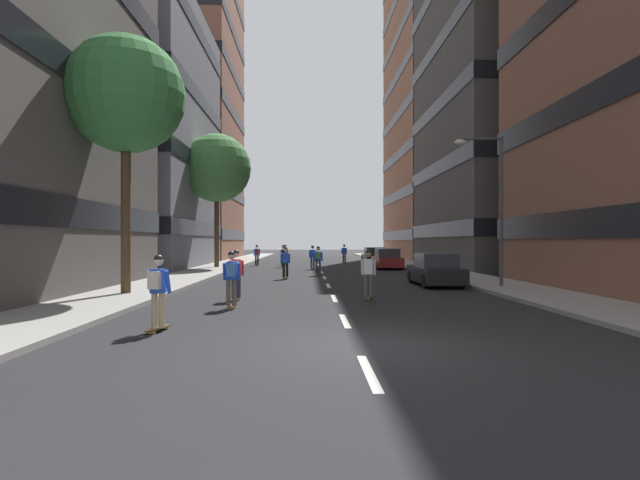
% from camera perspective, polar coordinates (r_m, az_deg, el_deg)
% --- Properties ---
extents(ground_plane, '(160.16, 160.16, 0.00)m').
position_cam_1_polar(ground_plane, '(36.51, 0.04, -3.39)').
color(ground_plane, black).
extents(sidewalk_left, '(3.17, 73.41, 0.14)m').
position_cam_1_polar(sidewalk_left, '(40.41, -11.22, -2.97)').
color(sidewalk_left, gray).
rests_on(sidewalk_left, ground_plane).
extents(sidewalk_right, '(3.17, 73.41, 0.14)m').
position_cam_1_polar(sidewalk_right, '(40.78, 10.94, -2.95)').
color(sidewalk_right, gray).
rests_on(sidewalk_right, ground_plane).
extents(lane_markings, '(0.16, 62.20, 0.01)m').
position_cam_1_polar(lane_markings, '(37.82, -0.01, -3.27)').
color(lane_markings, silver).
rests_on(lane_markings, ground_plane).
extents(building_left_mid, '(16.71, 17.11, 20.34)m').
position_cam_1_polar(building_left_mid, '(42.96, -24.81, 10.86)').
color(building_left_mid, slate).
rests_on(building_left_mid, ground_plane).
extents(building_left_far, '(16.71, 17.08, 36.96)m').
position_cam_1_polar(building_left_far, '(61.29, -17.92, 15.50)').
color(building_left_far, brown).
rests_on(building_left_far, ground_plane).
extents(building_right_mid, '(16.71, 17.55, 34.40)m').
position_cam_1_polar(building_right_mid, '(45.60, 24.20, 19.37)').
color(building_right_mid, '#4C4744').
rests_on(building_right_mid, ground_plane).
extents(building_right_far, '(16.71, 19.00, 36.52)m').
position_cam_1_polar(building_right_far, '(61.79, 16.73, 15.15)').
color(building_right_far, '#9E6B51').
rests_on(building_right_far, ground_plane).
extents(parked_car_near, '(1.82, 4.40, 1.52)m').
position_cam_1_polar(parked_car_near, '(23.50, 13.28, -3.50)').
color(parked_car_near, black).
rests_on(parked_car_near, ground_plane).
extents(parked_car_mid, '(1.82, 4.40, 1.52)m').
position_cam_1_polar(parked_car_mid, '(44.02, 6.32, -1.92)').
color(parked_car_mid, black).
rests_on(parked_car_mid, ground_plane).
extents(parked_car_far, '(1.82, 4.40, 1.52)m').
position_cam_1_polar(parked_car_far, '(37.01, 7.81, -2.26)').
color(parked_car_far, maroon).
rests_on(parked_car_far, ground_plane).
extents(street_tree_near, '(5.13, 5.13, 10.00)m').
position_cam_1_polar(street_tree_near, '(37.96, -11.94, 8.17)').
color(street_tree_near, '#4C3823').
rests_on(street_tree_near, sidewalk_left).
extents(street_tree_mid, '(4.37, 4.37, 9.64)m').
position_cam_1_polar(street_tree_mid, '(20.48, -21.69, 15.39)').
color(street_tree_mid, '#4C3823').
rests_on(street_tree_mid, sidewalk_left).
extents(streetlamp_right, '(2.13, 0.30, 6.50)m').
position_cam_1_polar(streetlamp_right, '(22.65, 19.51, 5.08)').
color(streetlamp_right, '#3F3F44').
rests_on(streetlamp_right, sidewalk_right).
extents(skater_0, '(0.53, 0.90, 1.78)m').
position_cam_1_polar(skater_0, '(38.55, -4.31, -1.71)').
color(skater_0, brown).
rests_on(skater_0, ground_plane).
extents(skater_1, '(0.56, 0.92, 1.78)m').
position_cam_1_polar(skater_1, '(26.90, -4.06, -2.46)').
color(skater_1, brown).
rests_on(skater_1, ground_plane).
extents(skater_2, '(0.55, 0.92, 1.78)m').
position_cam_1_polar(skater_2, '(29.45, -0.22, -2.20)').
color(skater_2, brown).
rests_on(skater_2, ground_plane).
extents(skater_3, '(0.56, 0.92, 1.78)m').
position_cam_1_polar(skater_3, '(11.89, -18.40, -5.29)').
color(skater_3, brown).
rests_on(skater_3, ground_plane).
extents(skater_4, '(0.54, 0.91, 1.78)m').
position_cam_1_polar(skater_4, '(17.40, -9.76, -3.65)').
color(skater_4, brown).
rests_on(skater_4, ground_plane).
extents(skater_5, '(0.56, 0.92, 1.78)m').
position_cam_1_polar(skater_5, '(41.23, -7.37, -1.60)').
color(skater_5, brown).
rests_on(skater_5, ground_plane).
extents(skater_6, '(0.55, 0.92, 1.78)m').
position_cam_1_polar(skater_6, '(35.74, -0.87, -1.88)').
color(skater_6, brown).
rests_on(skater_6, ground_plane).
extents(skater_7, '(0.56, 0.92, 1.78)m').
position_cam_1_polar(skater_7, '(17.62, 5.65, -3.71)').
color(skater_7, brown).
rests_on(skater_7, ground_plane).
extents(skater_8, '(0.56, 0.92, 1.78)m').
position_cam_1_polar(skater_8, '(42.17, -4.07, -1.57)').
color(skater_8, brown).
rests_on(skater_8, ground_plane).
extents(skater_9, '(0.54, 0.91, 1.78)m').
position_cam_1_polar(skater_9, '(15.37, -10.30, -4.12)').
color(skater_9, brown).
rests_on(skater_9, ground_plane).
extents(skater_10, '(0.55, 0.92, 1.78)m').
position_cam_1_polar(skater_10, '(46.21, 2.84, -1.48)').
color(skater_10, brown).
rests_on(skater_10, ground_plane).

